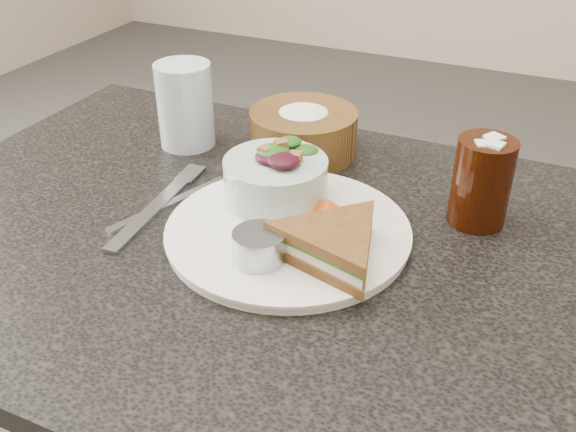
{
  "coord_description": "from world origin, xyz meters",
  "views": [
    {
      "loc": [
        0.31,
        -0.6,
        1.2
      ],
      "look_at": [
        0.04,
        0.01,
        0.78
      ],
      "focal_mm": 40.0,
      "sensor_mm": 36.0,
      "label": 1
    }
  ],
  "objects_px": {
    "bread_basket": "(303,125)",
    "cola_glass": "(482,178)",
    "dining_table": "(265,430)",
    "dressing_ramekin": "(259,247)",
    "water_glass": "(185,105)",
    "salad_bowl": "(276,172)",
    "dinner_plate": "(288,232)",
    "sandwich": "(333,244)"
  },
  "relations": [
    {
      "from": "dressing_ramekin",
      "to": "bread_basket",
      "type": "bearing_deg",
      "value": 104.05
    },
    {
      "from": "salad_bowl",
      "to": "dressing_ramekin",
      "type": "xyz_separation_m",
      "value": [
        0.04,
        -0.13,
        -0.02
      ]
    },
    {
      "from": "salad_bowl",
      "to": "dressing_ramekin",
      "type": "distance_m",
      "value": 0.14
    },
    {
      "from": "cola_glass",
      "to": "bread_basket",
      "type": "bearing_deg",
      "value": 162.54
    },
    {
      "from": "salad_bowl",
      "to": "cola_glass",
      "type": "distance_m",
      "value": 0.26
    },
    {
      "from": "bread_basket",
      "to": "dining_table",
      "type": "bearing_deg",
      "value": -80.46
    },
    {
      "from": "salad_bowl",
      "to": "cola_glass",
      "type": "relative_size",
      "value": 1.08
    },
    {
      "from": "dinner_plate",
      "to": "sandwich",
      "type": "bearing_deg",
      "value": -28.4
    },
    {
      "from": "water_glass",
      "to": "bread_basket",
      "type": "bearing_deg",
      "value": 14.27
    },
    {
      "from": "sandwich",
      "to": "cola_glass",
      "type": "xyz_separation_m",
      "value": [
        0.13,
        0.18,
        0.03
      ]
    },
    {
      "from": "salad_bowl",
      "to": "cola_glass",
      "type": "height_order",
      "value": "cola_glass"
    },
    {
      "from": "dining_table",
      "to": "dressing_ramekin",
      "type": "relative_size",
      "value": 16.32
    },
    {
      "from": "dinner_plate",
      "to": "dining_table",
      "type": "bearing_deg",
      "value": -171.43
    },
    {
      "from": "sandwich",
      "to": "water_glass",
      "type": "bearing_deg",
      "value": 162.04
    },
    {
      "from": "bread_basket",
      "to": "water_glass",
      "type": "xyz_separation_m",
      "value": [
        -0.18,
        -0.05,
        0.02
      ]
    },
    {
      "from": "dining_table",
      "to": "dinner_plate",
      "type": "distance_m",
      "value": 0.38
    },
    {
      "from": "bread_basket",
      "to": "dressing_ramekin",
      "type": "bearing_deg",
      "value": -75.95
    },
    {
      "from": "dining_table",
      "to": "cola_glass",
      "type": "xyz_separation_m",
      "value": [
        0.24,
        0.14,
        0.44
      ]
    },
    {
      "from": "sandwich",
      "to": "salad_bowl",
      "type": "height_order",
      "value": "salad_bowl"
    },
    {
      "from": "dinner_plate",
      "to": "dressing_ramekin",
      "type": "xyz_separation_m",
      "value": [
        -0.0,
        -0.08,
        0.02
      ]
    },
    {
      "from": "dressing_ramekin",
      "to": "water_glass",
      "type": "distance_m",
      "value": 0.36
    },
    {
      "from": "dressing_ramekin",
      "to": "bread_basket",
      "type": "height_order",
      "value": "bread_basket"
    },
    {
      "from": "cola_glass",
      "to": "water_glass",
      "type": "bearing_deg",
      "value": 174.73
    },
    {
      "from": "dining_table",
      "to": "water_glass",
      "type": "xyz_separation_m",
      "value": [
        -0.22,
        0.18,
        0.44
      ]
    },
    {
      "from": "dressing_ramekin",
      "to": "bread_basket",
      "type": "relative_size",
      "value": 0.37
    },
    {
      "from": "dinner_plate",
      "to": "sandwich",
      "type": "distance_m",
      "value": 0.09
    },
    {
      "from": "dinner_plate",
      "to": "salad_bowl",
      "type": "distance_m",
      "value": 0.09
    },
    {
      "from": "water_glass",
      "to": "salad_bowl",
      "type": "bearing_deg",
      "value": -29.35
    },
    {
      "from": "dining_table",
      "to": "dressing_ramekin",
      "type": "xyz_separation_m",
      "value": [
        0.04,
        -0.07,
        0.41
      ]
    },
    {
      "from": "dressing_ramekin",
      "to": "salad_bowl",
      "type": "bearing_deg",
      "value": 107.83
    },
    {
      "from": "dining_table",
      "to": "cola_glass",
      "type": "distance_m",
      "value": 0.52
    },
    {
      "from": "dining_table",
      "to": "cola_glass",
      "type": "bearing_deg",
      "value": 29.98
    },
    {
      "from": "bread_basket",
      "to": "cola_glass",
      "type": "distance_m",
      "value": 0.3
    },
    {
      "from": "dining_table",
      "to": "salad_bowl",
      "type": "distance_m",
      "value": 0.43
    },
    {
      "from": "dinner_plate",
      "to": "sandwich",
      "type": "height_order",
      "value": "sandwich"
    },
    {
      "from": "cola_glass",
      "to": "dinner_plate",
      "type": "bearing_deg",
      "value": -146.77
    },
    {
      "from": "salad_bowl",
      "to": "bread_basket",
      "type": "xyz_separation_m",
      "value": [
        -0.03,
        0.17,
        -0.01
      ]
    },
    {
      "from": "dressing_ramekin",
      "to": "bread_basket",
      "type": "distance_m",
      "value": 0.31
    },
    {
      "from": "bread_basket",
      "to": "cola_glass",
      "type": "relative_size",
      "value": 1.3
    },
    {
      "from": "cola_glass",
      "to": "dressing_ramekin",
      "type": "bearing_deg",
      "value": -134.61
    },
    {
      "from": "dining_table",
      "to": "cola_glass",
      "type": "height_order",
      "value": "cola_glass"
    },
    {
      "from": "bread_basket",
      "to": "cola_glass",
      "type": "xyz_separation_m",
      "value": [
        0.28,
        -0.09,
        0.02
      ]
    }
  ]
}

